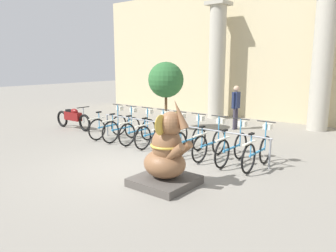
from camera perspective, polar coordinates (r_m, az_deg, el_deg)
ground_plane at (r=8.18m, az=-5.58°, el=-7.20°), size 60.00×60.00×0.00m
building_facade at (r=15.16m, az=18.00°, el=12.21°), size 20.00×0.20×6.00m
column_left at (r=15.22m, az=8.54°, el=11.19°), size 0.93×0.93×5.16m
column_right at (r=13.53m, az=25.33°, el=10.30°), size 0.93×0.93×5.16m
bike_rack at (r=9.65m, az=0.97°, el=-0.36°), size 5.98×0.05×0.77m
bicycle_0 at (r=11.41m, az=-10.23°, el=0.14°), size 0.48×1.71×1.11m
bicycle_1 at (r=10.92m, az=-7.92°, el=-0.28°), size 0.48×1.71×1.11m
bicycle_2 at (r=10.50m, az=-5.12°, el=-0.68°), size 0.48×1.71×1.11m
bicycle_3 at (r=10.05m, az=-2.37°, el=-1.17°), size 0.48×1.71×1.11m
bicycle_4 at (r=9.61m, az=0.55°, el=-1.73°), size 0.48×1.71×1.11m
bicycle_5 at (r=9.22m, az=3.83°, el=-2.31°), size 0.48×1.71×1.11m
bicycle_6 at (r=8.87m, az=7.41°, el=-2.92°), size 0.48×1.71×1.11m
bicycle_7 at (r=8.52m, az=11.15°, el=-3.61°), size 0.48×1.71×1.11m
bicycle_8 at (r=8.27m, az=15.40°, el=-4.24°), size 0.48×1.71×1.11m
elephant_statue at (r=6.81m, az=-0.29°, el=-5.38°), size 1.20×1.20×1.86m
motorcycle at (r=13.18m, az=-16.19°, el=1.41°), size 2.09×0.55×0.92m
person_pedestrian at (r=12.79m, az=11.74°, el=3.89°), size 0.22×0.47×1.68m
potted_tree at (r=12.31m, az=-0.36°, el=7.52°), size 1.33×1.33×2.57m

